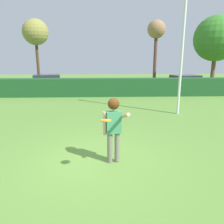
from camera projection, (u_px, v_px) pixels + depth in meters
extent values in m
plane|color=#5E8B38|center=(96.00, 161.00, 6.06)|extent=(60.00, 60.00, 0.00)
cylinder|color=slate|center=(117.00, 147.00, 5.94)|extent=(0.14, 0.14, 0.84)
cylinder|color=slate|center=(110.00, 148.00, 5.91)|extent=(0.14, 0.14, 0.84)
cube|color=#3F8E62|center=(114.00, 122.00, 5.75)|extent=(0.41, 0.28, 0.58)
cylinder|color=#DAA087|center=(125.00, 116.00, 5.47)|extent=(0.19, 0.62, 0.30)
cylinder|color=#DAA087|center=(105.00, 123.00, 5.71)|extent=(0.09, 0.09, 0.62)
sphere|color=#DAA087|center=(114.00, 105.00, 5.64)|extent=(0.22, 0.22, 0.22)
sphere|color=#4F2D11|center=(114.00, 104.00, 5.63)|extent=(0.30, 0.30, 0.30)
cylinder|color=orange|center=(106.00, 120.00, 4.94)|extent=(0.24, 0.24, 0.05)
cylinder|color=silver|center=(183.00, 46.00, 10.26)|extent=(0.12, 0.12, 6.51)
cube|color=#1D4F26|center=(100.00, 87.00, 15.79)|extent=(26.34, 0.90, 1.26)
cube|color=#263FA5|center=(47.00, 82.00, 19.33)|extent=(4.44, 2.44, 0.55)
cube|color=#2D333D|center=(47.00, 77.00, 19.21)|extent=(2.45, 1.94, 0.40)
cylinder|color=black|center=(64.00, 84.00, 20.51)|extent=(0.61, 0.21, 0.60)
cylinder|color=black|center=(65.00, 86.00, 18.91)|extent=(0.61, 0.21, 0.60)
cylinder|color=black|center=(31.00, 85.00, 19.88)|extent=(0.61, 0.21, 0.60)
cylinder|color=black|center=(29.00, 87.00, 18.28)|extent=(0.61, 0.21, 0.60)
cube|color=#B21E1E|center=(185.00, 83.00, 18.75)|extent=(4.47, 2.59, 0.55)
cube|color=#2D333D|center=(185.00, 77.00, 18.64)|extent=(2.49, 2.01, 0.40)
cylinder|color=black|center=(194.00, 84.00, 19.99)|extent=(0.61, 0.23, 0.60)
cylinder|color=black|center=(206.00, 87.00, 18.39)|extent=(0.61, 0.23, 0.60)
cylinder|color=black|center=(164.00, 86.00, 19.25)|extent=(0.61, 0.23, 0.60)
cylinder|color=black|center=(174.00, 88.00, 17.65)|extent=(0.61, 0.23, 0.60)
cylinder|color=#4F3820|center=(38.00, 66.00, 21.17)|extent=(0.26, 0.26, 3.78)
sphere|color=olive|center=(35.00, 32.00, 20.42)|extent=(2.37, 2.37, 2.37)
cylinder|color=brown|center=(155.00, 61.00, 24.40)|extent=(0.35, 0.35, 4.62)
sphere|color=#99724C|center=(156.00, 29.00, 23.60)|extent=(1.94, 1.94, 1.94)
cylinder|color=brown|center=(213.00, 69.00, 20.96)|extent=(0.37, 0.37, 3.13)
sphere|color=#398029|center=(216.00, 39.00, 20.27)|extent=(4.11, 4.11, 4.11)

